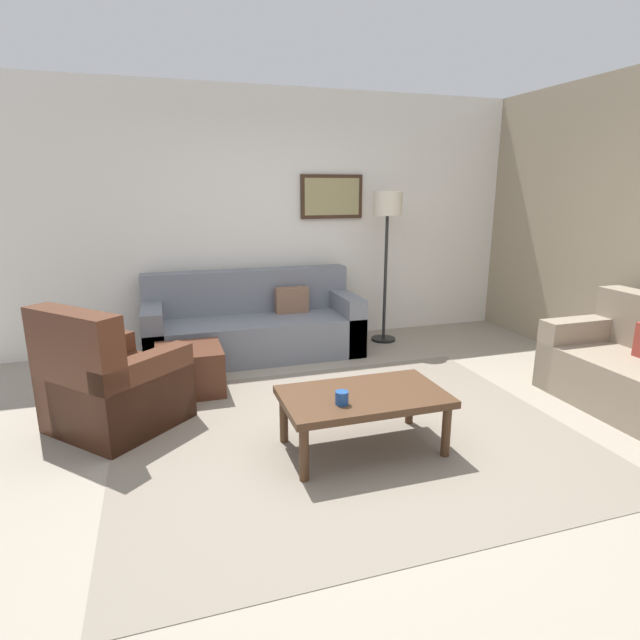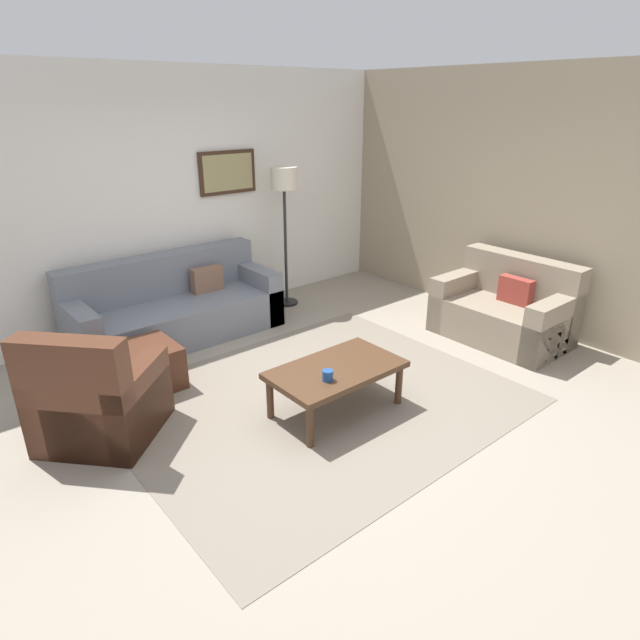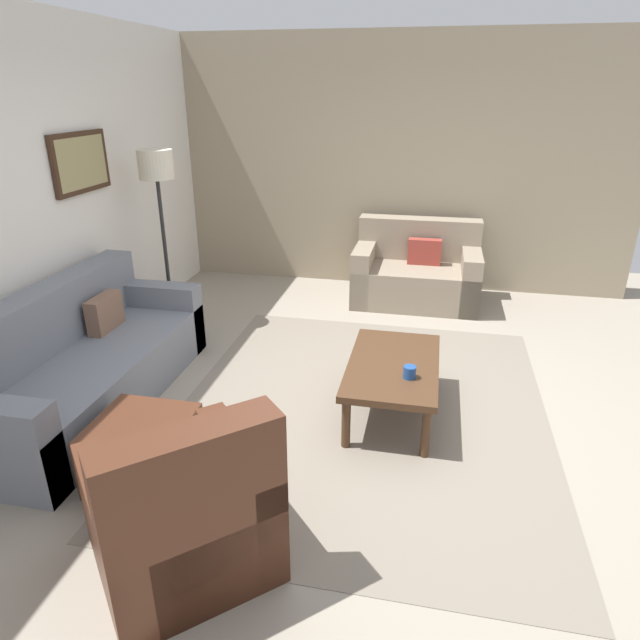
% 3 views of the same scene
% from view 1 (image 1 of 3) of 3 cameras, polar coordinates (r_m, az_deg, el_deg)
% --- Properties ---
extents(ground_plane, '(8.00, 8.00, 0.00)m').
position_cam_1_polar(ground_plane, '(3.81, 3.15, -12.72)').
color(ground_plane, gray).
extents(rear_partition, '(6.00, 0.12, 2.80)m').
position_cam_1_polar(rear_partition, '(5.90, -5.77, 11.14)').
color(rear_partition, silver).
rests_on(rear_partition, ground_plane).
extents(area_rug, '(3.26, 2.69, 0.01)m').
position_cam_1_polar(area_rug, '(3.81, 3.15, -12.66)').
color(area_rug, gray).
rests_on(area_rug, ground_plane).
extents(couch_main, '(2.23, 0.88, 0.88)m').
position_cam_1_polar(couch_main, '(5.54, -7.54, -0.70)').
color(couch_main, slate).
rests_on(couch_main, ground_plane).
extents(armchair_leather, '(1.13, 1.13, 0.95)m').
position_cam_1_polar(armchair_leather, '(4.08, -22.60, -7.22)').
color(armchair_leather, '#4C2819').
rests_on(armchair_leather, ground_plane).
extents(ottoman, '(0.56, 0.56, 0.40)m').
position_cam_1_polar(ottoman, '(4.63, -14.37, -5.41)').
color(ottoman, '#4C2819').
rests_on(ottoman, ground_plane).
extents(coffee_table, '(1.10, 0.64, 0.41)m').
position_cam_1_polar(coffee_table, '(3.48, 4.87, -8.95)').
color(coffee_table, '#472D1C').
rests_on(coffee_table, ground_plane).
extents(cup, '(0.09, 0.09, 0.09)m').
position_cam_1_polar(cup, '(3.27, 2.46, -8.70)').
color(cup, '#1E478C').
rests_on(cup, coffee_table).
extents(lamp_standing, '(0.32, 0.32, 1.71)m').
position_cam_1_polar(lamp_standing, '(5.82, 7.53, 11.14)').
color(lamp_standing, black).
rests_on(lamp_standing, ground_plane).
extents(framed_artwork, '(0.73, 0.04, 0.49)m').
position_cam_1_polar(framed_artwork, '(5.99, 1.33, 13.64)').
color(framed_artwork, '#382316').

